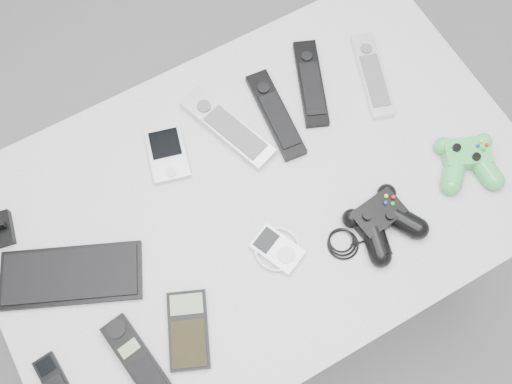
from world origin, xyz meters
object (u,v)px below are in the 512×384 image
pda (168,155)px  controller_green (468,159)px  mobile_phone (53,378)px  cordless_handset (136,357)px  remote_silver_b (372,75)px  desk (259,206)px  remote_silver_a (228,128)px  remote_black_a (276,114)px  remote_black_b (311,83)px  controller_black (382,220)px  calculator (188,330)px  pda_keyboard (71,275)px  mp3_player (277,249)px

pda → controller_green: size_ratio=0.85×
mobile_phone → cordless_handset: cordless_handset is taller
pda → remote_silver_b: 0.48m
desk → remote_silver_a: (0.02, 0.16, 0.08)m
remote_black_a → remote_black_b: 0.11m
pda → remote_black_a: size_ratio=0.55×
cordless_handset → controller_black: 0.54m
remote_silver_a → remote_black_a: bearing=-30.0°
remote_silver_b → calculator: bearing=-134.6°
controller_black → pda_keyboard: bearing=154.1°
mp3_player → controller_green: (0.43, -0.03, 0.01)m
cordless_handset → controller_black: bearing=-8.6°
remote_black_a → calculator: remote_black_a is taller
remote_silver_a → mp3_player: 0.28m
desk → controller_black: size_ratio=4.71×
desk → cordless_handset: size_ratio=6.83×
remote_black_b → remote_silver_b: 0.14m
pda_keyboard → remote_silver_b: remote_silver_b is taller
pda → desk: bearing=-38.8°
remote_silver_b → mobile_phone: (-0.86, -0.25, -0.00)m
pda_keyboard → desk: bearing=19.8°
desk → remote_black_a: size_ratio=5.17×
remote_black_b → calculator: 0.59m
remote_silver_b → controller_green: 0.28m
calculator → controller_green: 0.66m
pda_keyboard → remote_silver_b: 0.76m
cordless_handset → controller_green: (0.76, 0.02, 0.01)m
controller_black → controller_green: size_ratio=1.70×
mobile_phone → calculator: size_ratio=0.61×
pda → calculator: bearing=-94.9°
desk → remote_silver_a: size_ratio=4.88×
desk → remote_black_b: 0.29m
pda → cordless_handset: 0.41m
desk → cordless_handset: bearing=-154.5°
desk → mp3_player: bearing=-102.0°
remote_silver_a → remote_silver_b: size_ratio=1.08×
remote_silver_b → mp3_player: bearing=-128.2°
remote_black_a → pda_keyboard: bearing=-162.0°
remote_black_b → mobile_phone: bearing=-134.9°
desk → controller_green: (0.41, -0.15, 0.09)m
cordless_handset → remote_silver_a: bearing=33.6°
mobile_phone → calculator: 0.26m
pda → controller_green: bearing=-15.6°
pda_keyboard → controller_black: size_ratio=1.15×
remote_black_a → mobile_phone: (-0.62, -0.27, -0.00)m
pda_keyboard → mobile_phone: bearing=-98.7°
remote_silver_a → remote_black_a: size_ratio=1.06×
remote_silver_b → cordless_handset: cordless_handset is taller
pda → controller_black: size_ratio=0.50×
calculator → controller_green: controller_green is taller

